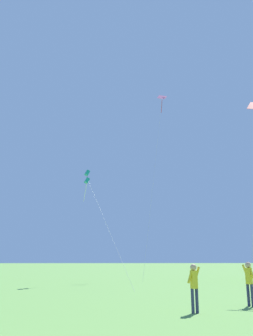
# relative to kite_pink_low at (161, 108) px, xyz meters

# --- Properties ---
(kite_pink_low) EXTENTS (4.58, 11.52, 22.19)m
(kite_pink_low) POSITION_rel_kite_pink_low_xyz_m (0.00, 0.00, 0.00)
(kite_pink_low) COLOR pink
(kite_pink_low) RESTS_ON ground_plane
(kite_teal_box) EXTENTS (3.52, 8.30, 9.09)m
(kite_teal_box) POSITION_rel_kite_pink_low_xyz_m (-8.28, -11.32, -11.48)
(kite_teal_box) COLOR teal
(kite_teal_box) RESTS_ON ground_plane
(person_in_blue_jacket) EXTENTS (0.40, 0.47, 1.68)m
(person_in_blue_jacket) POSITION_rel_kite_pink_low_xyz_m (-1.08, -26.23, -18.84)
(person_in_blue_jacket) COLOR #2D3351
(person_in_blue_jacket) RESTS_ON ground_plane
(person_with_spool) EXTENTS (0.52, 0.23, 1.63)m
(person_with_spool) POSITION_rel_kite_pink_low_xyz_m (-3.73, -27.95, -18.87)
(person_with_spool) COLOR #2D3351
(person_with_spool) RESTS_ON ground_plane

